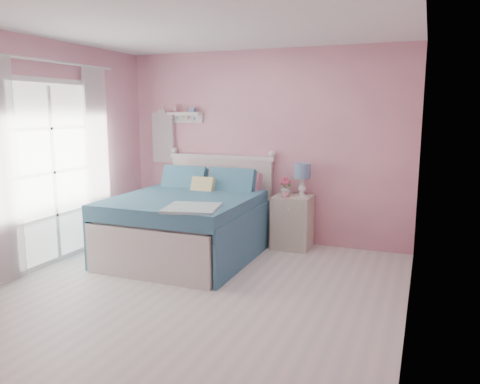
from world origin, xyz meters
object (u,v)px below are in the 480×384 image
Objects in this scene: bed at (190,223)px; table_lamp at (302,173)px; vase at (285,190)px; teacup at (286,195)px; nightstand at (293,222)px.

bed is 4.80× the size of table_lamp.
vase is at bearing 38.77° from bed.
table_lamp is 0.37m from teacup.
teacup reaches higher than nightstand.
table_lamp reaches higher than teacup.
vase is (0.99, 0.81, 0.36)m from bed.
vase is (-0.22, -0.01, -0.23)m from table_lamp.
nightstand is 0.43m from vase.
bed is 21.94× the size of teacup.
bed is 15.02× the size of vase.
table_lamp reaches higher than nightstand.
table_lamp is (0.10, 0.06, 0.64)m from nightstand.
vase reaches higher than nightstand.
teacup is at bearing -109.22° from nightstand.
table_lamp is 0.32m from vase.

